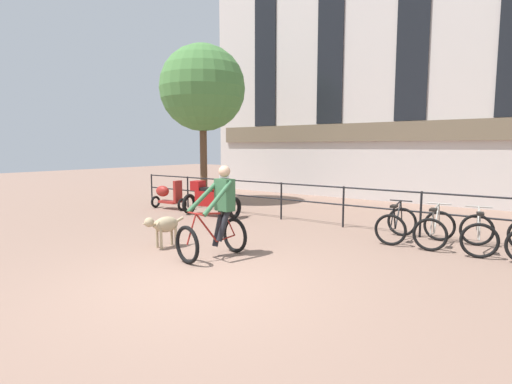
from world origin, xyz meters
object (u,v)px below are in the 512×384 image
(cyclist_with_bike, at_px, (218,216))
(parked_scooter, at_px, (167,195))
(dog, at_px, (164,225))
(parked_bicycle_mid_left, at_px, (435,229))
(parked_bicycle_mid_right, at_px, (478,234))
(parked_motorcycle, at_px, (211,197))
(parked_bicycle_near_lamp, at_px, (396,224))

(cyclist_with_bike, distance_m, parked_scooter, 6.14)
(dog, xyz_separation_m, parked_bicycle_mid_left, (4.39, 3.44, -0.11))
(parked_bicycle_mid_right, bearing_deg, parked_motorcycle, -8.79)
(parked_motorcycle, height_order, parked_scooter, parked_motorcycle)
(parked_bicycle_mid_right, bearing_deg, parked_bicycle_mid_left, -9.99)
(dog, height_order, parked_bicycle_near_lamp, parked_bicycle_near_lamp)
(cyclist_with_bike, relative_size, parked_bicycle_mid_right, 1.41)
(parked_motorcycle, bearing_deg, parked_bicycle_mid_right, -96.02)
(parked_scooter, bearing_deg, parked_bicycle_mid_right, -94.26)
(parked_bicycle_mid_left, distance_m, parked_bicycle_mid_right, 0.79)
(parked_motorcycle, bearing_deg, cyclist_with_bike, -142.51)
(parked_motorcycle, height_order, parked_bicycle_mid_right, parked_motorcycle)
(cyclist_with_bike, distance_m, parked_bicycle_mid_left, 4.50)
(parked_scooter, bearing_deg, parked_bicycle_near_lamp, -94.28)
(parked_bicycle_mid_left, bearing_deg, cyclist_with_bike, 44.03)
(parked_bicycle_near_lamp, xyz_separation_m, parked_bicycle_mid_left, (0.79, -0.00, 0.00))
(dog, bearing_deg, parked_bicycle_near_lamp, 57.24)
(parked_bicycle_mid_left, xyz_separation_m, parked_scooter, (-8.24, 0.02, 0.10))
(parked_bicycle_mid_left, bearing_deg, parked_motorcycle, -1.47)
(dog, distance_m, parked_bicycle_mid_right, 6.21)
(parked_motorcycle, distance_m, parked_bicycle_mid_left, 6.17)
(dog, bearing_deg, parked_bicycle_mid_left, 51.65)
(dog, distance_m, parked_motorcycle, 3.74)
(parked_motorcycle, distance_m, parked_scooter, 2.09)
(parked_bicycle_mid_left, relative_size, parked_bicycle_mid_right, 0.94)
(cyclist_with_bike, xyz_separation_m, parked_bicycle_mid_right, (3.85, 3.27, -0.41))
(parked_bicycle_mid_right, bearing_deg, dog, 23.64)
(parked_bicycle_near_lamp, distance_m, parked_scooter, 7.46)
(dog, distance_m, parked_bicycle_mid_left, 5.58)
(parked_bicycle_mid_left, distance_m, parked_scooter, 8.24)
(cyclist_with_bike, bearing_deg, parked_bicycle_near_lamp, 64.54)
(parked_bicycle_mid_left, relative_size, parked_scooter, 0.87)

